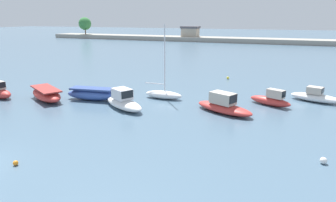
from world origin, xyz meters
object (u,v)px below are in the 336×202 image
at_px(moored_boat_7, 271,100).
at_px(mooring_buoy_0, 228,78).
at_px(moored_boat_1, 0,92).
at_px(moored_boat_4, 124,102).
at_px(moored_boat_2, 46,94).
at_px(mooring_buoy_1, 323,161).
at_px(moored_boat_6, 224,106).
at_px(moored_boat_3, 93,94).
at_px(moored_boat_5, 164,94).
at_px(moored_boat_8, 316,97).
at_px(mooring_buoy_2, 16,163).

xyz_separation_m(moored_boat_7, mooring_buoy_0, (-6.01, 10.48, -0.37)).
relative_size(moored_boat_1, moored_boat_4, 0.68).
bearing_deg(moored_boat_2, mooring_buoy_1, 18.43).
xyz_separation_m(moored_boat_6, mooring_buoy_0, (-2.56, 14.16, -0.41)).
relative_size(moored_boat_3, mooring_buoy_1, 14.44).
bearing_deg(moored_boat_5, moored_boat_8, 18.49).
relative_size(moored_boat_2, moored_boat_7, 1.45).
bearing_deg(moored_boat_7, moored_boat_8, 61.98).
height_order(moored_boat_2, mooring_buoy_1, moored_boat_2).
height_order(moored_boat_2, moored_boat_7, moored_boat_7).
bearing_deg(mooring_buoy_0, moored_boat_5, -107.64).
xyz_separation_m(moored_boat_5, moored_boat_7, (9.81, 1.47, 0.09)).
distance_m(moored_boat_3, moored_boat_6, 12.44).
height_order(moored_boat_4, moored_boat_8, moored_boat_4).
bearing_deg(mooring_buoy_2, moored_boat_4, 90.20).
distance_m(moored_boat_6, mooring_buoy_0, 14.40).
height_order(moored_boat_1, moored_boat_3, moored_boat_1).
bearing_deg(moored_boat_6, mooring_buoy_1, -22.02).
xyz_separation_m(moored_boat_6, moored_boat_8, (7.19, 6.61, -0.10)).
relative_size(moored_boat_2, moored_boat_4, 1.12).
xyz_separation_m(moored_boat_3, mooring_buoy_1, (19.41, -6.27, -0.38)).
xyz_separation_m(moored_boat_1, mooring_buoy_0, (18.63, 17.77, -0.40)).
bearing_deg(moored_boat_7, moored_boat_4, -129.50).
bearing_deg(moored_boat_4, mooring_buoy_2, -60.77).
distance_m(moored_boat_3, mooring_buoy_1, 20.40).
distance_m(moored_boat_3, moored_boat_7, 16.49).
height_order(moored_boat_5, mooring_buoy_2, moored_boat_5).
bearing_deg(mooring_buoy_0, moored_boat_4, -109.14).
bearing_deg(mooring_buoy_0, mooring_buoy_1, -65.78).
height_order(moored_boat_2, mooring_buoy_2, moored_boat_2).
relative_size(moored_boat_6, mooring_buoy_0, 16.49).
xyz_separation_m(moored_boat_7, moored_boat_8, (3.74, 2.92, -0.06)).
height_order(mooring_buoy_0, mooring_buoy_2, mooring_buoy_0).
bearing_deg(moored_boat_7, moored_boat_6, -109.22).
bearing_deg(moored_boat_3, mooring_buoy_0, 47.83).
distance_m(moored_boat_4, mooring_buoy_0, 17.28).
xyz_separation_m(moored_boat_2, moored_boat_4, (8.26, 0.33, 0.05)).
bearing_deg(moored_boat_6, mooring_buoy_2, -97.85).
bearing_deg(moored_boat_8, mooring_buoy_0, 159.62).
distance_m(moored_boat_1, moored_boat_5, 15.94).
height_order(moored_boat_1, moored_boat_5, moored_boat_5).
height_order(moored_boat_3, moored_boat_8, moored_boat_8).
bearing_deg(moored_boat_8, mooring_buoy_1, -73.46).
xyz_separation_m(mooring_buoy_0, mooring_buoy_2, (-5.62, -27.69, -0.03)).
bearing_deg(moored_boat_5, moored_boat_2, -154.60).
relative_size(moored_boat_3, moored_boat_5, 0.76).
distance_m(moored_boat_1, moored_boat_2, 4.85).
relative_size(moored_boat_6, moored_boat_7, 1.39).
relative_size(moored_boat_1, mooring_buoy_2, 12.49).
relative_size(moored_boat_7, mooring_buoy_2, 14.23).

